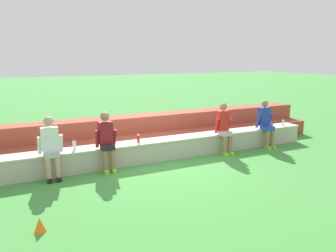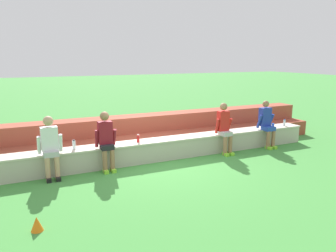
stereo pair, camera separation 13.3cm
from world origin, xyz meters
name	(u,v)px [view 2 (the right image)]	position (x,y,z in m)	size (l,w,h in m)	color
ground_plane	(158,162)	(0.00, 0.00, 0.00)	(80.00, 80.00, 0.00)	#428E3D
stone_seating_wall	(154,149)	(0.00, 0.26, 0.29)	(9.93, 0.56, 0.54)	#B7AF9E
brick_bleachers	(138,135)	(0.00, 1.48, 0.40)	(12.00, 1.35, 0.97)	#9A442F
person_far_left	(50,145)	(-2.63, -0.02, 0.78)	(0.54, 0.49, 1.43)	tan
person_left_of_center	(106,139)	(-1.36, -0.01, 0.78)	(0.51, 0.49, 1.43)	#996B4C
person_center	(225,127)	(2.04, -0.02, 0.77)	(0.49, 0.52, 1.44)	#996B4C
person_right_of_center	(267,123)	(3.59, 0.01, 0.76)	(0.53, 0.55, 1.41)	#996B4C
water_bottle_center_gap	(74,145)	(-2.07, 0.26, 0.65)	(0.08, 0.08, 0.23)	silver
water_bottle_mid_left	(284,123)	(4.50, 0.21, 0.64)	(0.07, 0.07, 0.20)	silver
water_bottle_near_left	(138,139)	(-0.46, 0.22, 0.64)	(0.07, 0.07, 0.21)	red
plastic_cup_middle	(273,125)	(4.04, 0.22, 0.60)	(0.08, 0.08, 0.11)	blue
sports_cone	(37,224)	(-3.13, -2.38, 0.12)	(0.20, 0.20, 0.24)	orange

